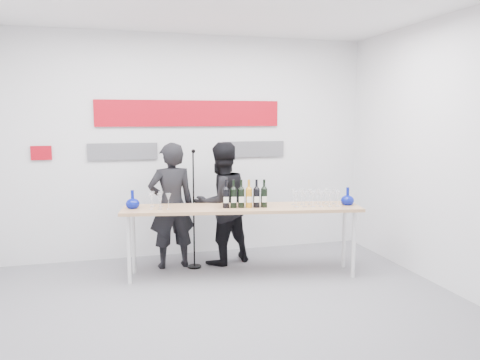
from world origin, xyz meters
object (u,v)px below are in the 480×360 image
object	(u,v)px
tasting_table	(242,212)
presenter_left	(171,206)
presenter_right	(221,203)
mic_stand	(194,232)

from	to	relation	value
tasting_table	presenter_left	world-z (taller)	presenter_left
presenter_right	mic_stand	bearing A→B (deg)	-5.23
tasting_table	presenter_left	size ratio (longest dim) A/B	1.80
tasting_table	presenter_right	size ratio (longest dim) A/B	1.81
presenter_left	mic_stand	size ratio (longest dim) A/B	1.05
tasting_table	mic_stand	distance (m)	0.75
presenter_right	mic_stand	world-z (taller)	presenter_right
presenter_right	tasting_table	bearing A→B (deg)	82.83
tasting_table	presenter_left	xyz separation A→B (m)	(-0.77, 0.55, 0.01)
presenter_left	tasting_table	bearing A→B (deg)	139.87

